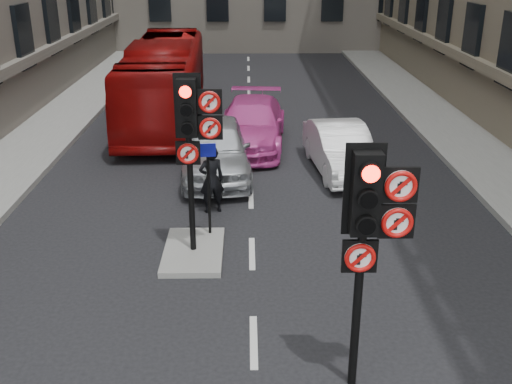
{
  "coord_description": "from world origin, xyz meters",
  "views": [
    {
      "loc": [
        -0.08,
        -5.95,
        5.78
      ],
      "look_at": [
        0.04,
        1.94,
        2.6
      ],
      "focal_mm": 42.0,
      "sensor_mm": 36.0,
      "label": 1
    }
  ],
  "objects_px": {
    "car_pink": "(251,124)",
    "motorcycle": "(202,152)",
    "car_silver": "(216,148)",
    "bus_red": "(165,81)",
    "car_white": "(341,149)",
    "signal_far": "(193,127)",
    "signal_near": "(370,220)",
    "info_sign": "(208,176)",
    "motorcyclist": "(212,179)"
  },
  "relations": [
    {
      "from": "car_pink",
      "to": "motorcycle",
      "type": "bearing_deg",
      "value": -120.77
    },
    {
      "from": "car_silver",
      "to": "bus_red",
      "type": "distance_m",
      "value": 6.28
    },
    {
      "from": "car_silver",
      "to": "car_pink",
      "type": "height_order",
      "value": "car_silver"
    },
    {
      "from": "car_white",
      "to": "bus_red",
      "type": "bearing_deg",
      "value": 128.44
    },
    {
      "from": "car_pink",
      "to": "bus_red",
      "type": "distance_m",
      "value": 4.56
    },
    {
      "from": "motorcycle",
      "to": "bus_red",
      "type": "bearing_deg",
      "value": 111.9
    },
    {
      "from": "signal_far",
      "to": "motorcycle",
      "type": "height_order",
      "value": "signal_far"
    },
    {
      "from": "motorcycle",
      "to": "signal_near",
      "type": "bearing_deg",
      "value": -68.66
    },
    {
      "from": "signal_far",
      "to": "info_sign",
      "type": "height_order",
      "value": "signal_far"
    },
    {
      "from": "motorcycle",
      "to": "info_sign",
      "type": "relative_size",
      "value": 0.76
    },
    {
      "from": "car_white",
      "to": "car_pink",
      "type": "bearing_deg",
      "value": 129.82
    },
    {
      "from": "car_pink",
      "to": "car_white",
      "type": "bearing_deg",
      "value": -39.47
    },
    {
      "from": "motorcycle",
      "to": "motorcyclist",
      "type": "height_order",
      "value": "motorcyclist"
    },
    {
      "from": "signal_far",
      "to": "bus_red",
      "type": "height_order",
      "value": "signal_far"
    },
    {
      "from": "bus_red",
      "to": "signal_far",
      "type": "bearing_deg",
      "value": -81.91
    },
    {
      "from": "signal_near",
      "to": "car_white",
      "type": "relative_size",
      "value": 0.88
    },
    {
      "from": "motorcyclist",
      "to": "signal_near",
      "type": "bearing_deg",
      "value": 94.25
    },
    {
      "from": "signal_near",
      "to": "motorcyclist",
      "type": "xyz_separation_m",
      "value": [
        -2.41,
        6.17,
        -1.77
      ]
    },
    {
      "from": "motorcycle",
      "to": "car_pink",
      "type": "bearing_deg",
      "value": 58.83
    },
    {
      "from": "car_pink",
      "to": "info_sign",
      "type": "bearing_deg",
      "value": -93.42
    },
    {
      "from": "bus_red",
      "to": "info_sign",
      "type": "xyz_separation_m",
      "value": [
        2.14,
        -9.88,
        -0.01
      ]
    },
    {
      "from": "signal_near",
      "to": "motorcyclist",
      "type": "distance_m",
      "value": 6.86
    },
    {
      "from": "info_sign",
      "to": "car_white",
      "type": "bearing_deg",
      "value": 44.5
    },
    {
      "from": "car_pink",
      "to": "motorcyclist",
      "type": "bearing_deg",
      "value": -95.91
    },
    {
      "from": "car_pink",
      "to": "bus_red",
      "type": "height_order",
      "value": "bus_red"
    },
    {
      "from": "bus_red",
      "to": "motorcycle",
      "type": "bearing_deg",
      "value": -74.64
    },
    {
      "from": "signal_near",
      "to": "car_white",
      "type": "height_order",
      "value": "signal_near"
    },
    {
      "from": "signal_near",
      "to": "car_white",
      "type": "bearing_deg",
      "value": 83.37
    },
    {
      "from": "info_sign",
      "to": "car_pink",
      "type": "bearing_deg",
      "value": 75.54
    },
    {
      "from": "car_white",
      "to": "motorcycle",
      "type": "bearing_deg",
      "value": 167.93
    },
    {
      "from": "signal_near",
      "to": "bus_red",
      "type": "height_order",
      "value": "signal_near"
    },
    {
      "from": "motorcyclist",
      "to": "bus_red",
      "type": "bearing_deg",
      "value": -93.03
    },
    {
      "from": "bus_red",
      "to": "motorcyclist",
      "type": "height_order",
      "value": "bus_red"
    },
    {
      "from": "bus_red",
      "to": "info_sign",
      "type": "height_order",
      "value": "bus_red"
    },
    {
      "from": "motorcyclist",
      "to": "info_sign",
      "type": "xyz_separation_m",
      "value": [
        0.03,
        -1.43,
        0.61
      ]
    },
    {
      "from": "car_silver",
      "to": "car_white",
      "type": "bearing_deg",
      "value": 0.03
    },
    {
      "from": "signal_near",
      "to": "signal_far",
      "type": "distance_m",
      "value": 4.77
    },
    {
      "from": "bus_red",
      "to": "car_white",
      "type": "bearing_deg",
      "value": -47.79
    },
    {
      "from": "car_pink",
      "to": "signal_near",
      "type": "bearing_deg",
      "value": -78.05
    },
    {
      "from": "signal_far",
      "to": "car_silver",
      "type": "bearing_deg",
      "value": 88.03
    },
    {
      "from": "car_silver",
      "to": "car_white",
      "type": "xyz_separation_m",
      "value": [
        3.48,
        0.21,
        -0.11
      ]
    },
    {
      "from": "car_silver",
      "to": "motorcycle",
      "type": "xyz_separation_m",
      "value": [
        -0.43,
        0.62,
        -0.31
      ]
    },
    {
      "from": "car_white",
      "to": "bus_red",
      "type": "distance_m",
      "value": 7.99
    },
    {
      "from": "car_pink",
      "to": "bus_red",
      "type": "xyz_separation_m",
      "value": [
        -3.09,
        3.27,
        0.71
      ]
    },
    {
      "from": "bus_red",
      "to": "info_sign",
      "type": "bearing_deg",
      "value": -79.97
    },
    {
      "from": "motorcyclist",
      "to": "signal_far",
      "type": "bearing_deg",
      "value": 67.98
    },
    {
      "from": "motorcycle",
      "to": "motorcyclist",
      "type": "distance_m",
      "value": 3.23
    },
    {
      "from": "signal_near",
      "to": "signal_far",
      "type": "xyz_separation_m",
      "value": [
        -2.6,
        4.0,
        0.12
      ]
    },
    {
      "from": "signal_far",
      "to": "info_sign",
      "type": "bearing_deg",
      "value": 73.87
    },
    {
      "from": "signal_near",
      "to": "car_pink",
      "type": "xyz_separation_m",
      "value": [
        -1.44,
        11.35,
        -1.86
      ]
    }
  ]
}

